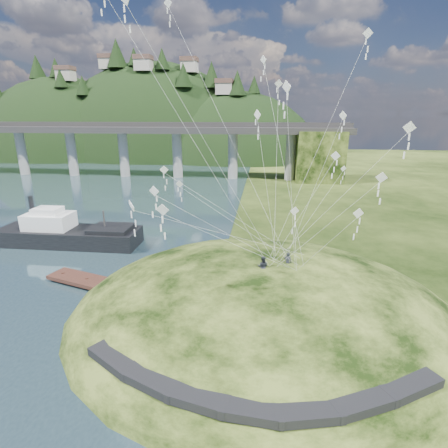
# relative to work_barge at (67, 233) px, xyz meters

# --- Properties ---
(ground) EXTENTS (320.00, 320.00, 0.00)m
(ground) POSITION_rel_work_barge_xyz_m (18.89, -16.27, -1.68)
(ground) COLOR black
(ground) RESTS_ON ground
(grass_hill) EXTENTS (36.00, 32.00, 13.00)m
(grass_hill) POSITION_rel_work_barge_xyz_m (26.89, -14.27, -3.18)
(grass_hill) COLOR black
(grass_hill) RESTS_ON ground
(footpath) EXTENTS (22.29, 5.84, 0.83)m
(footpath) POSITION_rel_work_barge_xyz_m (26.35, -26.02, 0.40)
(footpath) COLOR black
(footpath) RESTS_ON ground
(bridge) EXTENTS (160.00, 11.00, 15.00)m
(bridge) POSITION_rel_work_barge_xyz_m (-7.57, 53.79, 8.02)
(bridge) COLOR #2D2B2B
(bridge) RESTS_ON ground
(far_ridge) EXTENTS (153.00, 70.00, 94.50)m
(far_ridge) POSITION_rel_work_barge_xyz_m (-24.69, 105.90, -9.12)
(far_ridge) COLOR black
(far_ridge) RESTS_ON ground
(work_barge) EXTENTS (19.23, 5.35, 6.72)m
(work_barge) POSITION_rel_work_barge_xyz_m (0.00, 0.00, 0.00)
(work_barge) COLOR black
(work_barge) RESTS_ON ground
(wooden_dock) EXTENTS (15.71, 6.94, 1.12)m
(wooden_dock) POSITION_rel_work_barge_xyz_m (11.65, -12.04, -1.19)
(wooden_dock) COLOR #361C16
(wooden_dock) RESTS_ON ground
(kite_flyers) EXTENTS (3.07, 1.97, 1.93)m
(kite_flyers) POSITION_rel_work_barge_xyz_m (27.41, -14.99, 4.24)
(kite_flyers) COLOR #282B35
(kite_flyers) RESTS_ON ground
(kite_swarm) EXTENTS (20.26, 16.77, 20.17)m
(kite_swarm) POSITION_rel_work_barge_xyz_m (26.41, -14.69, 14.28)
(kite_swarm) COLOR silver
(kite_swarm) RESTS_ON ground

